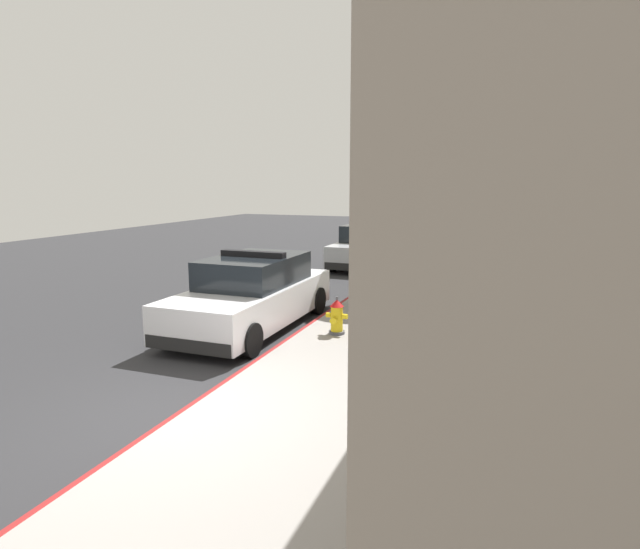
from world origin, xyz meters
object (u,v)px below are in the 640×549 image
at_px(parked_car_dark_far, 417,224).
at_px(street_tree, 416,165).
at_px(police_cruiser, 253,294).
at_px(fire_hydrant, 337,317).
at_px(parked_car_silver_ahead, 369,246).

relative_size(parked_car_dark_far, street_tree, 1.03).
relative_size(police_cruiser, fire_hydrant, 6.37).
distance_m(police_cruiser, fire_hydrant, 2.05).
distance_m(police_cruiser, parked_car_dark_far, 19.98).
bearing_deg(parked_car_silver_ahead, fire_hydrant, -78.38).
xyz_separation_m(police_cruiser, parked_car_silver_ahead, (0.08, 9.12, -0.00)).
bearing_deg(street_tree, police_cruiser, -122.40).
bearing_deg(parked_car_dark_far, police_cruiser, -89.83).
height_order(parked_car_dark_far, fire_hydrant, parked_car_dark_far).
xyz_separation_m(parked_car_silver_ahead, street_tree, (2.59, -4.90, 2.83)).
bearing_deg(fire_hydrant, parked_car_silver_ahead, 101.62).
height_order(fire_hydrant, street_tree, street_tree).
xyz_separation_m(parked_car_silver_ahead, fire_hydrant, (1.93, -9.39, -0.24)).
xyz_separation_m(police_cruiser, parked_car_dark_far, (-0.06, 19.98, -0.00)).
bearing_deg(parked_car_dark_far, parked_car_silver_ahead, -89.24).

